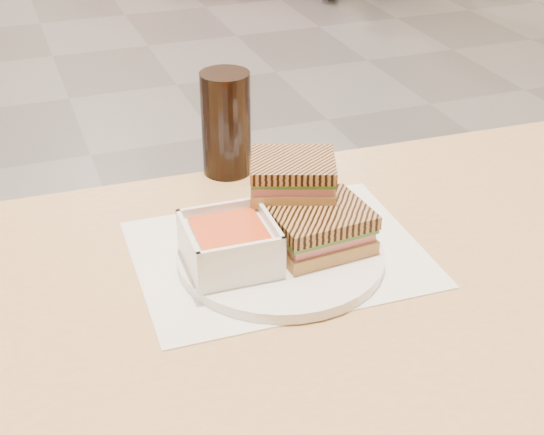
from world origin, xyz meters
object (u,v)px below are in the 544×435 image
object	(u,v)px
plate	(281,256)
cola_glass	(226,124)
panini_lower	(319,228)
main_table	(363,346)
soup_bowl	(230,246)

from	to	relation	value
plate	cola_glass	distance (m)	0.28
panini_lower	cola_glass	size ratio (longest dim) A/B	0.79
main_table	soup_bowl	size ratio (longest dim) A/B	10.88
plate	panini_lower	distance (m)	0.06
panini_lower	cola_glass	world-z (taller)	cola_glass
soup_bowl	panini_lower	bearing A→B (deg)	-0.40
main_table	panini_lower	world-z (taller)	panini_lower
plate	panini_lower	bearing A→B (deg)	-5.85
main_table	soup_bowl	bearing A→B (deg)	158.19
panini_lower	cola_glass	distance (m)	0.28
soup_bowl	cola_glass	world-z (taller)	cola_glass
cola_glass	panini_lower	bearing A→B (deg)	-82.31
main_table	soup_bowl	world-z (taller)	soup_bowl
plate	main_table	bearing A→B (deg)	-36.92
panini_lower	main_table	bearing A→B (deg)	-57.06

